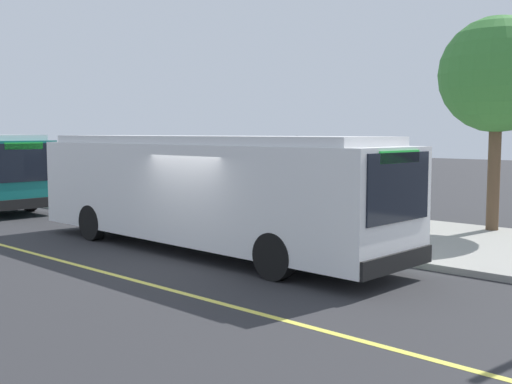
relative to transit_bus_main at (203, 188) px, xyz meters
name	(u,v)px	position (x,y,z in m)	size (l,w,h in m)	color
ground_plane	(194,260)	(0.77, -1.01, -1.62)	(120.00, 120.00, 0.00)	#2B2B2D
sidewalk_curb	(341,229)	(0.77, 4.99, -1.54)	(44.00, 6.40, 0.15)	gray
lane_stripe_center	(117,276)	(0.77, -3.21, -1.61)	(36.00, 0.14, 0.01)	#E0D64C
transit_bus_main	(203,188)	(0.00, 0.00, 0.00)	(11.54, 2.81, 2.95)	white
bus_shelter	(291,167)	(-1.36, 5.12, 0.30)	(2.90, 1.60, 2.48)	#333338
waiting_bench	(290,205)	(-1.38, 5.14, -0.98)	(1.60, 0.48, 0.95)	brown
route_sign_post	(296,173)	(1.14, 2.36, 0.34)	(0.44, 0.08, 2.80)	#333338
pedestrian_commuter	(276,198)	(-0.17, 3.02, -0.50)	(0.24, 0.40, 1.69)	#282D47
street_tree_near_shelter	(497,76)	(4.44, 7.53, 3.07)	(3.37, 3.37, 6.25)	brown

